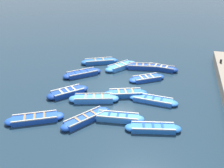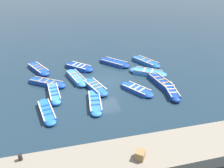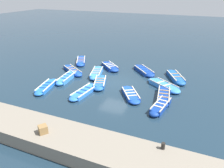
{
  "view_description": "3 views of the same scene",
  "coord_description": "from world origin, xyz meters",
  "px_view_note": "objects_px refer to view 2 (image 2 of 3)",
  "views": [
    {
      "loc": [
        4.59,
        -18.82,
        9.74
      ],
      "look_at": [
        -0.57,
        0.19,
        0.27
      ],
      "focal_mm": 42.0,
      "sensor_mm": 36.0,
      "label": 1
    },
    {
      "loc": [
        17.12,
        -3.42,
        9.65
      ],
      "look_at": [
        0.72,
        0.46,
        0.22
      ],
      "focal_mm": 35.0,
      "sensor_mm": 36.0,
      "label": 2
    },
    {
      "loc": [
        17.4,
        7.23,
        8.2
      ],
      "look_at": [
        0.94,
        0.17,
        0.3
      ],
      "focal_mm": 35.0,
      "sensor_mm": 36.0,
      "label": 3
    }
  ],
  "objects_px": {
    "boat_centre": "(148,72)",
    "boat_near_quay": "(161,82)",
    "boat_outer_right": "(39,69)",
    "boat_far_corner": "(171,91)",
    "boat_alongside": "(114,63)",
    "boat_mid_row": "(47,111)",
    "boat_bow_out": "(79,67)",
    "boat_broadside": "(137,89)",
    "wooden_crate": "(140,155)",
    "boat_drifting": "(76,78)",
    "boat_tucked": "(95,102)",
    "boat_outer_left": "(146,62)",
    "boat_stern_in": "(54,93)",
    "boat_inner_gap": "(47,83)",
    "boat_end_of_row": "(95,87)",
    "bollard_north": "(20,157)"
  },
  "relations": [
    {
      "from": "boat_centre",
      "to": "boat_near_quay",
      "type": "bearing_deg",
      "value": 11.14
    },
    {
      "from": "boat_outer_right",
      "to": "boat_far_corner",
      "type": "distance_m",
      "value": 13.19
    },
    {
      "from": "boat_alongside",
      "to": "boat_mid_row",
      "type": "distance_m",
      "value": 10.05
    },
    {
      "from": "boat_bow_out",
      "to": "boat_centre",
      "type": "bearing_deg",
      "value": 66.9
    },
    {
      "from": "boat_broadside",
      "to": "boat_centre",
      "type": "bearing_deg",
      "value": 143.21
    },
    {
      "from": "boat_centre",
      "to": "wooden_crate",
      "type": "xyz_separation_m",
      "value": [
        10.55,
        -4.65,
        0.88
      ]
    },
    {
      "from": "boat_drifting",
      "to": "boat_tucked",
      "type": "relative_size",
      "value": 1.02
    },
    {
      "from": "boat_near_quay",
      "to": "boat_bow_out",
      "type": "distance_m",
      "value": 8.47
    },
    {
      "from": "boat_outer_left",
      "to": "boat_stern_in",
      "type": "bearing_deg",
      "value": -65.68
    },
    {
      "from": "boat_far_corner",
      "to": "boat_near_quay",
      "type": "bearing_deg",
      "value": -175.85
    },
    {
      "from": "boat_near_quay",
      "to": "boat_mid_row",
      "type": "height_order",
      "value": "boat_near_quay"
    },
    {
      "from": "boat_mid_row",
      "to": "boat_inner_gap",
      "type": "relative_size",
      "value": 1.01
    },
    {
      "from": "boat_far_corner",
      "to": "boat_inner_gap",
      "type": "bearing_deg",
      "value": -111.04
    },
    {
      "from": "boat_broadside",
      "to": "boat_outer_right",
      "type": "relative_size",
      "value": 0.86
    },
    {
      "from": "boat_centre",
      "to": "boat_bow_out",
      "type": "bearing_deg",
      "value": -113.1
    },
    {
      "from": "boat_drifting",
      "to": "boat_far_corner",
      "type": "xyz_separation_m",
      "value": [
        4.28,
        7.49,
        0.0
      ]
    },
    {
      "from": "boat_mid_row",
      "to": "boat_stern_in",
      "type": "distance_m",
      "value": 2.46
    },
    {
      "from": "boat_near_quay",
      "to": "boat_tucked",
      "type": "bearing_deg",
      "value": -74.33
    },
    {
      "from": "boat_drifting",
      "to": "boat_end_of_row",
      "type": "bearing_deg",
      "value": 34.05
    },
    {
      "from": "boat_far_corner",
      "to": "boat_end_of_row",
      "type": "bearing_deg",
      "value": -109.59
    },
    {
      "from": "boat_centre",
      "to": "boat_far_corner",
      "type": "height_order",
      "value": "boat_far_corner"
    },
    {
      "from": "boat_outer_left",
      "to": "wooden_crate",
      "type": "relative_size",
      "value": 8.33
    },
    {
      "from": "boat_stern_in",
      "to": "boat_outer_left",
      "type": "bearing_deg",
      "value": 114.32
    },
    {
      "from": "boat_outer_left",
      "to": "boat_far_corner",
      "type": "distance_m",
      "value": 6.28
    },
    {
      "from": "boat_bow_out",
      "to": "boat_stern_in",
      "type": "xyz_separation_m",
      "value": [
        4.71,
        -2.49,
        0.0
      ]
    },
    {
      "from": "boat_broadside",
      "to": "boat_stern_in",
      "type": "bearing_deg",
      "value": -97.65
    },
    {
      "from": "boat_outer_left",
      "to": "boat_far_corner",
      "type": "relative_size",
      "value": 1.12
    },
    {
      "from": "boat_centre",
      "to": "boat_end_of_row",
      "type": "relative_size",
      "value": 1.01
    },
    {
      "from": "boat_alongside",
      "to": "boat_outer_right",
      "type": "height_order",
      "value": "boat_alongside"
    },
    {
      "from": "boat_end_of_row",
      "to": "wooden_crate",
      "type": "xyz_separation_m",
      "value": [
        8.87,
        0.86,
        0.87
      ]
    },
    {
      "from": "boat_end_of_row",
      "to": "boat_tucked",
      "type": "xyz_separation_m",
      "value": [
        2.21,
        -0.39,
        -0.04
      ]
    },
    {
      "from": "boat_broadside",
      "to": "boat_far_corner",
      "type": "bearing_deg",
      "value": 69.91
    },
    {
      "from": "boat_outer_left",
      "to": "wooden_crate",
      "type": "height_order",
      "value": "wooden_crate"
    },
    {
      "from": "bollard_north",
      "to": "boat_alongside",
      "type": "bearing_deg",
      "value": 147.14
    },
    {
      "from": "boat_mid_row",
      "to": "wooden_crate",
      "type": "height_order",
      "value": "wooden_crate"
    },
    {
      "from": "boat_inner_gap",
      "to": "boat_near_quay",
      "type": "bearing_deg",
      "value": 77.68
    },
    {
      "from": "boat_alongside",
      "to": "boat_far_corner",
      "type": "height_order",
      "value": "boat_far_corner"
    },
    {
      "from": "boat_centre",
      "to": "boat_inner_gap",
      "type": "relative_size",
      "value": 1.01
    },
    {
      "from": "boat_tucked",
      "to": "boat_drifting",
      "type": "bearing_deg",
      "value": -166.48
    },
    {
      "from": "boat_mid_row",
      "to": "boat_bow_out",
      "type": "distance_m",
      "value": 7.73
    },
    {
      "from": "boat_stern_in",
      "to": "boat_near_quay",
      "type": "bearing_deg",
      "value": 88.9
    },
    {
      "from": "boat_inner_gap",
      "to": "boat_far_corner",
      "type": "bearing_deg",
      "value": 68.96
    },
    {
      "from": "bollard_north",
      "to": "boat_centre",
      "type": "bearing_deg",
      "value": 131.14
    },
    {
      "from": "boat_end_of_row",
      "to": "boat_stern_in",
      "type": "distance_m",
      "value": 3.49
    },
    {
      "from": "boat_centre",
      "to": "boat_bow_out",
      "type": "height_order",
      "value": "boat_bow_out"
    },
    {
      "from": "boat_drifting",
      "to": "boat_inner_gap",
      "type": "height_order",
      "value": "boat_drifting"
    },
    {
      "from": "boat_outer_right",
      "to": "bollard_north",
      "type": "distance_m",
      "value": 12.63
    },
    {
      "from": "boat_alongside",
      "to": "boat_mid_row",
      "type": "bearing_deg",
      "value": -43.03
    },
    {
      "from": "boat_outer_left",
      "to": "boat_end_of_row",
      "type": "xyz_separation_m",
      "value": [
        4.12,
        -6.21,
        -0.0
      ]
    },
    {
      "from": "bollard_north",
      "to": "wooden_crate",
      "type": "bearing_deg",
      "value": 77.69
    }
  ]
}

